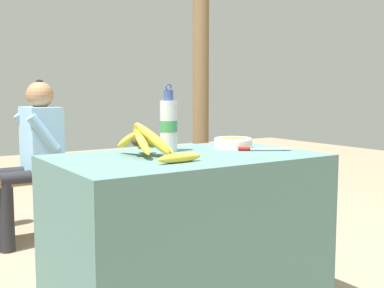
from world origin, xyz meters
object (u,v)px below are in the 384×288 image
object	(u,v)px
serving_bowl	(233,142)
knife	(257,149)
seated_vendor	(34,149)
support_post_far	(201,72)
wooden_bench	(78,180)
water_bottle	(168,125)
banana_bunch_green	(149,156)
banana_bunch_ripe	(144,139)
loose_banana_front	(180,158)

from	to	relation	value
serving_bowl	knife	size ratio (longest dim) A/B	0.83
seated_vendor	support_post_far	xyz separation A→B (m)	(1.55, 0.36, 0.54)
wooden_bench	support_post_far	bearing A→B (deg)	14.77
water_bottle	knife	xyz separation A→B (m)	(0.36, -0.20, -0.11)
water_bottle	banana_bunch_green	size ratio (longest dim) A/B	1.08
knife	banana_bunch_ripe	bearing A→B (deg)	-162.74
wooden_bench	seated_vendor	distance (m)	0.39
loose_banana_front	support_post_far	size ratio (longest dim) A/B	0.09
seated_vendor	support_post_far	size ratio (longest dim) A/B	0.46
seated_vendor	banana_bunch_green	distance (m)	0.87
serving_bowl	water_bottle	world-z (taller)	water_bottle
loose_banana_front	banana_bunch_green	world-z (taller)	loose_banana_front
seated_vendor	serving_bowl	bearing A→B (deg)	115.32
seated_vendor	banana_bunch_green	bearing A→B (deg)	-178.06
banana_bunch_ripe	banana_bunch_green	size ratio (longest dim) A/B	1.10
serving_bowl	seated_vendor	size ratio (longest dim) A/B	0.17
wooden_bench	banana_bunch_green	world-z (taller)	banana_bunch_green
banana_bunch_ripe	wooden_bench	world-z (taller)	banana_bunch_ripe
serving_bowl	wooden_bench	distance (m)	1.42
water_bottle	wooden_bench	xyz separation A→B (m)	(0.03, 1.28, -0.46)
wooden_bench	support_post_far	world-z (taller)	support_post_far
banana_bunch_green	banana_bunch_ripe	bearing A→B (deg)	-118.86
support_post_far	serving_bowl	bearing A→B (deg)	-119.54
seated_vendor	banana_bunch_green	world-z (taller)	seated_vendor
water_bottle	wooden_bench	distance (m)	1.36
knife	wooden_bench	xyz separation A→B (m)	(-0.33, 1.48, -0.35)
serving_bowl	knife	distance (m)	0.15
banana_bunch_ripe	knife	distance (m)	0.54
wooden_bench	seated_vendor	xyz separation A→B (m)	(-0.31, -0.03, 0.24)
wooden_bench	banana_bunch_green	size ratio (longest dim) A/B	6.58
seated_vendor	banana_bunch_ripe	bearing A→B (deg)	94.87
water_bottle	seated_vendor	distance (m)	1.30
banana_bunch_ripe	banana_bunch_green	world-z (taller)	banana_bunch_ripe
wooden_bench	seated_vendor	size ratio (longest dim) A/B	1.77
water_bottle	support_post_far	size ratio (longest dim) A/B	0.13
serving_bowl	banana_bunch_green	world-z (taller)	serving_bowl
loose_banana_front	knife	distance (m)	0.52
banana_bunch_ripe	loose_banana_front	xyz separation A→B (m)	(0.03, -0.24, -0.05)
serving_bowl	support_post_far	world-z (taller)	support_post_far
water_bottle	seated_vendor	xyz separation A→B (m)	(-0.28, 1.25, -0.22)
serving_bowl	wooden_bench	xyz separation A→B (m)	(-0.31, 1.33, -0.36)
seated_vendor	support_post_far	world-z (taller)	support_post_far
wooden_bench	support_post_far	xyz separation A→B (m)	(1.25, 0.33, 0.78)
loose_banana_front	support_post_far	bearing A→B (deg)	53.77
banana_bunch_ripe	water_bottle	bearing A→B (deg)	26.22
knife	seated_vendor	distance (m)	1.59
banana_bunch_ripe	serving_bowl	size ratio (longest dim) A/B	1.70
serving_bowl	loose_banana_front	size ratio (longest dim) A/B	0.90
serving_bowl	water_bottle	distance (m)	0.35
banana_bunch_ripe	serving_bowl	bearing A→B (deg)	3.34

